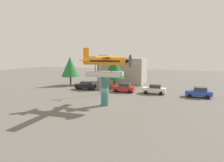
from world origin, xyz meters
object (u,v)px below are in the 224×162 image
at_px(tree_east, 114,67).
at_px(car_distant_blue, 199,92).
at_px(display_pedestal, 105,91).
at_px(car_far_white, 154,89).
at_px(tree_west, 70,67).
at_px(floatplane_monument, 105,64).
at_px(car_near_black, 86,85).
at_px(car_mid_red, 124,88).
at_px(storefront_building, 123,71).
at_px(streetlight_primary, 101,71).

bearing_deg(tree_east, car_distant_blue, -12.81).
height_order(display_pedestal, car_far_white, display_pedestal).
bearing_deg(car_far_white, tree_west, -9.60).
bearing_deg(floatplane_monument, car_near_black, 128.56).
relative_size(car_near_black, car_mid_red, 1.00).
bearing_deg(car_near_black, car_far_white, -178.38).
relative_size(floatplane_monument, tree_east, 1.48).
xyz_separation_m(storefront_building, tree_west, (-10.49, -7.85, 1.23)).
height_order(display_pedestal, floatplane_monument, floatplane_monument).
distance_m(car_far_white, storefront_building, 14.90).
bearing_deg(car_far_white, car_near_black, 1.62).
relative_size(floatplane_monument, car_far_white, 2.48).
xyz_separation_m(car_distant_blue, storefront_building, (-17.02, 11.72, 2.28)).
height_order(tree_west, tree_east, tree_east).
bearing_deg(car_near_black, tree_east, -143.67).
bearing_deg(tree_west, car_distant_blue, -8.01).
height_order(car_mid_red, streetlight_primary, streetlight_primary).
bearing_deg(car_mid_red, floatplane_monument, 92.04).
distance_m(streetlight_primary, tree_west, 13.30).
height_order(car_mid_red, tree_west, tree_west).
distance_m(car_mid_red, storefront_building, 12.35).
bearing_deg(tree_west, streetlight_primary, -33.90).
xyz_separation_m(car_distant_blue, tree_west, (-27.50, 3.87, 3.51)).
xyz_separation_m(car_near_black, tree_west, (-5.98, 3.78, 3.51)).
xyz_separation_m(car_mid_red, storefront_building, (-3.78, 11.54, 2.28)).
xyz_separation_m(floatplane_monument, car_distant_blue, (12.87, 10.28, -4.96)).
distance_m(display_pedestal, car_mid_red, 10.53).
height_order(display_pedestal, storefront_building, storefront_building).
xyz_separation_m(floatplane_monument, tree_east, (-3.67, 14.04, -1.26)).
bearing_deg(streetlight_primary, storefront_building, 92.08).
bearing_deg(streetlight_primary, car_mid_red, 49.16).
bearing_deg(display_pedestal, tree_west, 135.71).
height_order(car_near_black, car_distant_blue, same).
bearing_deg(streetlight_primary, car_far_white, 24.23).
distance_m(car_near_black, car_mid_red, 8.29).
xyz_separation_m(display_pedestal, tree_east, (-3.54, 14.04, 2.49)).
height_order(car_mid_red, car_far_white, same).
relative_size(car_near_black, tree_west, 0.63).
distance_m(car_near_black, car_far_white, 14.03).
xyz_separation_m(car_mid_red, streetlight_primary, (-3.22, -3.73, 3.33)).
height_order(floatplane_monument, car_mid_red, floatplane_monument).
bearing_deg(floatplane_monument, car_far_white, 62.19).
bearing_deg(car_far_white, car_mid_red, 3.04).
distance_m(car_far_white, tree_east, 10.30).
distance_m(floatplane_monument, storefront_building, 22.55).
xyz_separation_m(display_pedestal, floatplane_monument, (0.13, 0.00, 3.76)).
bearing_deg(floatplane_monument, tree_west, 134.66).
distance_m(floatplane_monument, streetlight_primary, 7.80).
bearing_deg(car_far_white, car_distant_blue, 176.30).
relative_size(car_far_white, tree_west, 0.63).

